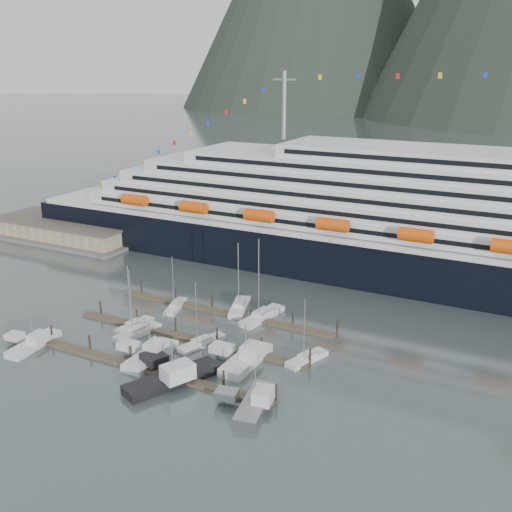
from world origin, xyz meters
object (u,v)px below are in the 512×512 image
at_px(cruise_ship, 444,231).
at_px(sailboat_c, 137,333).
at_px(sailboat_f, 240,307).
at_px(trawler_d, 254,402).
at_px(trawler_c, 172,377).
at_px(sailboat_d, 202,343).
at_px(sailboat_e, 176,307).
at_px(sailboat_g, 262,316).
at_px(warehouse, 67,231).
at_px(trawler_e, 245,358).
at_px(trawler_a, 33,343).
at_px(sailboat_h, 307,359).
at_px(sailboat_a, 135,326).
at_px(trawler_b, 150,355).

xyz_separation_m(cruise_ship, sailboat_c, (-43.97, -54.72, -11.62)).
relative_size(sailboat_f, trawler_d, 1.25).
xyz_separation_m(cruise_ship, trawler_c, (-28.03, -66.09, -11.04)).
height_order(sailboat_d, sailboat_e, sailboat_d).
bearing_deg(sailboat_c, sailboat_e, 16.12).
distance_m(cruise_ship, sailboat_e, 61.92).
bearing_deg(cruise_ship, sailboat_g, -125.57).
bearing_deg(cruise_ship, sailboat_e, -137.48).
distance_m(cruise_ship, trawler_d, 68.76).
distance_m(warehouse, sailboat_e, 63.78).
xyz_separation_m(sailboat_f, sailboat_g, (6.14, -1.92, 0.01)).
bearing_deg(sailboat_d, sailboat_e, 67.72).
bearing_deg(trawler_d, sailboat_e, 39.78).
relative_size(warehouse, trawler_e, 3.76).
height_order(sailboat_d, trawler_e, sailboat_d).
relative_size(cruise_ship, trawler_a, 18.60).
xyz_separation_m(sailboat_c, sailboat_d, (12.94, 1.83, -0.02)).
height_order(sailboat_e, trawler_a, sailboat_e).
bearing_deg(sailboat_c, warehouse, 66.81).
height_order(sailboat_g, sailboat_h, sailboat_g).
height_order(sailboat_a, sailboat_c, sailboat_c).
xyz_separation_m(cruise_ship, sailboat_d, (-31.04, -52.89, -11.64)).
bearing_deg(trawler_b, trawler_d, -104.63).
bearing_deg(trawler_c, trawler_d, -67.04).
relative_size(sailboat_e, trawler_d, 0.98).
height_order(sailboat_c, trawler_b, sailboat_c).
bearing_deg(trawler_b, trawler_a, 102.80).
bearing_deg(trawler_c, sailboat_d, 37.56).
xyz_separation_m(warehouse, trawler_d, (88.81, -53.61, -1.36)).
relative_size(sailboat_f, sailboat_h, 1.27).
bearing_deg(sailboat_a, cruise_ship, -34.88).
height_order(sailboat_h, trawler_b, sailboat_h).
bearing_deg(trawler_c, sailboat_h, -19.73).
bearing_deg(sailboat_h, sailboat_d, 118.48).
bearing_deg(cruise_ship, sailboat_f, -132.82).
bearing_deg(sailboat_e, sailboat_c, 167.73).
relative_size(sailboat_a, sailboat_g, 0.77).
bearing_deg(warehouse, trawler_d, -31.12).
xyz_separation_m(warehouse, sailboat_e, (57.20, -28.16, -1.85)).
xyz_separation_m(sailboat_c, trawler_d, (30.76, -11.83, 0.47)).
bearing_deg(sailboat_g, cruise_ship, -27.26).
height_order(sailboat_f, sailboat_g, sailboat_g).
height_order(sailboat_e, sailboat_f, sailboat_f).
distance_m(sailboat_c, trawler_e, 23.17).
distance_m(sailboat_h, trawler_e, 10.43).
bearing_deg(trawler_d, sailboat_c, 57.57).
relative_size(sailboat_a, trawler_d, 1.10).
xyz_separation_m(trawler_b, trawler_e, (15.03, 6.19, 0.03)).
xyz_separation_m(sailboat_g, trawler_a, (-30.38, -29.81, 0.35)).
distance_m(trawler_a, trawler_b, 22.05).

